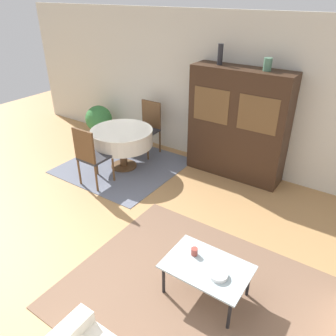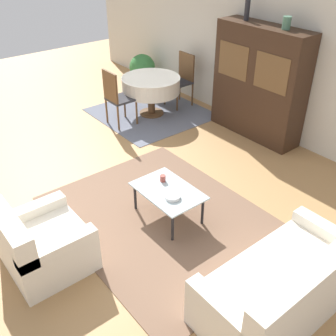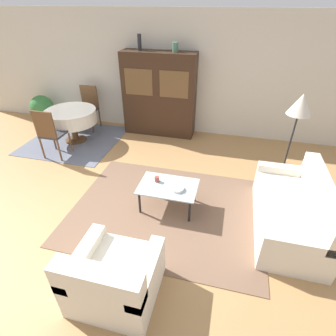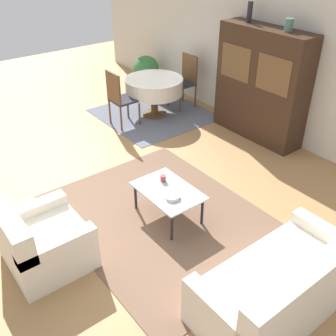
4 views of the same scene
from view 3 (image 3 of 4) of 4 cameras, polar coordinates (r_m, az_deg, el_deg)
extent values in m
plane|color=tan|center=(4.27, -18.49, -10.99)|extent=(14.00, 14.00, 0.00)
cube|color=beige|center=(6.59, -4.04, 19.86)|extent=(10.00, 0.06, 2.70)
cube|color=brown|center=(4.24, -0.21, -9.07)|extent=(2.97, 2.31, 0.01)
cube|color=slate|center=(6.65, -19.58, 5.77)|extent=(2.03, 1.99, 0.01)
cube|color=silver|center=(4.18, 24.57, -9.39)|extent=(0.86, 1.73, 0.45)
cube|color=silver|center=(4.03, 30.52, -5.36)|extent=(0.20, 1.73, 0.38)
cube|color=silver|center=(3.44, 27.24, -14.46)|extent=(0.86, 0.16, 0.12)
cube|color=silver|center=(4.65, 24.26, -0.32)|extent=(0.86, 0.16, 0.12)
cube|color=silver|center=(3.21, -11.15, -22.69)|extent=(0.90, 0.84, 0.45)
cube|color=silver|center=(2.73, -15.06, -23.09)|extent=(0.90, 0.20, 0.36)
cube|color=silver|center=(3.13, -18.24, -17.73)|extent=(0.16, 0.84, 0.12)
cube|color=silver|center=(2.88, -4.58, -21.39)|extent=(0.16, 0.84, 0.12)
cylinder|color=black|center=(4.08, -6.19, -7.49)|extent=(0.04, 0.04, 0.39)
cylinder|color=black|center=(3.93, 4.70, -9.32)|extent=(0.04, 0.04, 0.39)
cylinder|color=black|center=(4.44, -4.11, -3.56)|extent=(0.04, 0.04, 0.39)
cylinder|color=black|center=(4.30, 5.86, -5.07)|extent=(0.04, 0.04, 0.39)
cube|color=silver|center=(4.04, 0.00, -4.03)|extent=(0.90, 0.61, 0.02)
cube|color=#382316|center=(6.34, -1.92, 15.59)|extent=(1.68, 0.48, 1.89)
cube|color=brown|center=(6.15, -6.43, 18.07)|extent=(0.64, 0.01, 0.57)
cube|color=brown|center=(5.92, 1.29, 17.68)|extent=(0.64, 0.01, 0.57)
cylinder|color=brown|center=(6.61, -19.38, 5.84)|extent=(0.48, 0.48, 0.03)
cylinder|color=brown|center=(6.53, -19.71, 7.46)|extent=(0.14, 0.14, 0.45)
cylinder|color=silver|center=(6.39, -20.34, 10.47)|extent=(1.11, 1.11, 0.30)
cylinder|color=silver|center=(6.34, -20.57, 11.59)|extent=(1.12, 1.12, 0.03)
cylinder|color=brown|center=(6.28, -23.58, 5.69)|extent=(0.04, 0.04, 0.47)
cylinder|color=brown|center=(6.05, -20.48, 5.39)|extent=(0.04, 0.04, 0.47)
cylinder|color=brown|center=(6.01, -25.70, 3.90)|extent=(0.04, 0.04, 0.47)
cylinder|color=brown|center=(5.77, -22.55, 3.53)|extent=(0.04, 0.04, 0.47)
cube|color=#333338|center=(5.92, -23.61, 6.81)|extent=(0.44, 0.44, 0.04)
cube|color=brown|center=(5.67, -25.38, 8.49)|extent=(0.44, 0.04, 0.54)
cylinder|color=brown|center=(6.80, -16.15, 9.23)|extent=(0.04, 0.04, 0.47)
cylinder|color=brown|center=(7.00, -19.07, 9.41)|extent=(0.04, 0.04, 0.47)
cylinder|color=brown|center=(7.12, -14.62, 10.55)|extent=(0.04, 0.04, 0.47)
cylinder|color=brown|center=(7.32, -17.47, 10.70)|extent=(0.04, 0.04, 0.47)
cube|color=#333338|center=(6.97, -17.17, 11.90)|extent=(0.44, 0.44, 0.04)
cube|color=brown|center=(7.04, -16.76, 14.69)|extent=(0.44, 0.04, 0.54)
cylinder|color=black|center=(5.25, 23.04, -2.65)|extent=(0.28, 0.28, 0.02)
cylinder|color=black|center=(4.92, 24.70, 3.67)|extent=(0.03, 0.03, 1.31)
cone|color=silver|center=(4.62, 27.00, 12.27)|extent=(0.38, 0.38, 0.33)
cylinder|color=#9E4238|center=(4.11, -2.43, -2.43)|extent=(0.07, 0.07, 0.09)
cylinder|color=white|center=(3.94, 2.07, -4.51)|extent=(0.19, 0.19, 0.04)
cylinder|color=#232328|center=(6.23, -6.24, 25.58)|extent=(0.09, 0.09, 0.33)
cylinder|color=#4C7A60|center=(6.02, 1.62, 24.82)|extent=(0.13, 0.13, 0.19)
cylinder|color=#4C4C51|center=(7.91, -25.14, 9.61)|extent=(0.33, 0.33, 0.20)
sphere|color=#387A3D|center=(7.80, -25.75, 11.93)|extent=(0.58, 0.58, 0.58)
camera|label=1|loc=(0.87, 42.04, 35.60)|focal=35.00mm
camera|label=2|loc=(2.46, 95.34, 9.26)|focal=42.00mm
camera|label=4|loc=(2.54, 94.90, 8.99)|focal=42.00mm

